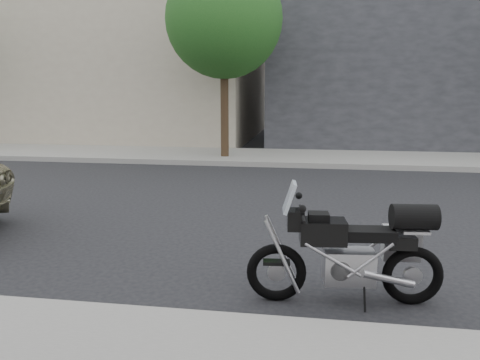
{
  "coord_description": "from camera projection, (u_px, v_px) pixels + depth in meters",
  "views": [
    {
      "loc": [
        -0.62,
        7.93,
        2.17
      ],
      "look_at": [
        0.37,
        1.5,
        0.9
      ],
      "focal_mm": 35.0,
      "sensor_mm": 36.0,
      "label": 1
    }
  ],
  "objects": [
    {
      "name": "ground",
      "position": [
        274.0,
        215.0,
        8.2
      ],
      "size": [
        120.0,
        120.0,
        0.0
      ],
      "primitive_type": "plane",
      "color": "black",
      "rests_on": "ground"
    },
    {
      "name": "far_building_dark",
      "position": [
        468.0,
        56.0,
        19.57
      ],
      "size": [
        16.0,
        11.0,
        7.0
      ],
      "color": "#28292D",
      "rests_on": "ground"
    },
    {
      "name": "street_tree_mid",
      "position": [
        224.0,
        20.0,
        13.53
      ],
      "size": [
        3.4,
        3.4,
        5.7
      ],
      "color": "#3B2A1A",
      "rests_on": "far_sidewalk"
    },
    {
      "name": "far_sidewalk",
      "position": [
        291.0,
        158.0,
        14.49
      ],
      "size": [
        44.0,
        3.0,
        0.15
      ],
      "primitive_type": "cube",
      "color": "gray",
      "rests_on": "ground"
    },
    {
      "name": "far_building_cream",
      "position": [
        107.0,
        49.0,
        21.88
      ],
      "size": [
        14.0,
        11.0,
        8.0
      ],
      "color": "#A59884",
      "rests_on": "ground"
    },
    {
      "name": "motorcycle",
      "position": [
        358.0,
        251.0,
        4.76
      ],
      "size": [
        2.0,
        0.76,
        1.27
      ],
      "rotation": [
        0.0,
        0.0,
        0.09
      ],
      "color": "black",
      "rests_on": "ground"
    }
  ]
}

